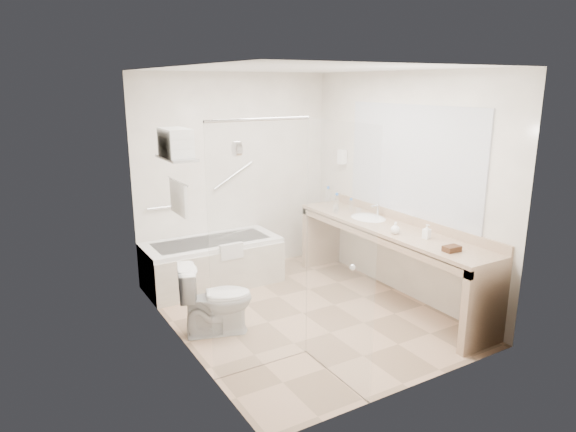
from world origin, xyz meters
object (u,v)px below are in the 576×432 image
toilet (216,299)px  water_bottle_left (337,203)px  vanity_counter (388,244)px  amenity_basket (452,249)px  bathtub (213,263)px

toilet → water_bottle_left: (1.89, 0.66, 0.60)m
vanity_counter → toilet: (-1.97, 0.21, -0.29)m
amenity_basket → water_bottle_left: 1.83m
vanity_counter → water_bottle_left: bearing=95.4°
bathtub → vanity_counter: (1.52, -1.39, 0.36)m
vanity_counter → water_bottle_left: 0.93m
amenity_basket → water_bottle_left: (0.00, 1.83, 0.07)m
vanity_counter → amenity_basket: 0.99m
bathtub → amenity_basket: bearing=-58.5°
vanity_counter → water_bottle_left: size_ratio=12.18×
amenity_basket → water_bottle_left: water_bottle_left is taller
vanity_counter → amenity_basket: bearing=-95.0°
bathtub → water_bottle_left: 1.67m
toilet → water_bottle_left: 2.09m
bathtub → water_bottle_left: (1.44, -0.52, 0.68)m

